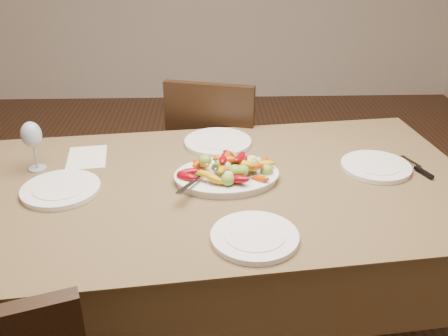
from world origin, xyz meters
name	(u,v)px	position (x,y,z in m)	size (l,w,h in m)	color
floor	(184,313)	(0.00, 0.00, 0.00)	(6.00, 6.00, 0.00)	#371E10
dining_table	(224,267)	(0.18, -0.15, 0.38)	(1.84, 1.04, 0.76)	brown
chair_far	(219,160)	(0.18, 0.61, 0.47)	(0.42, 0.42, 0.95)	black
serving_platter	(227,177)	(0.19, -0.13, 0.77)	(0.37, 0.27, 0.02)	white
roasted_vegetables	(227,163)	(0.19, -0.13, 0.83)	(0.30, 0.21, 0.09)	#75020A
serving_spoon	(210,174)	(0.13, -0.18, 0.81)	(0.28, 0.06, 0.03)	#9EA0A8
plate_left	(61,189)	(-0.40, -0.19, 0.77)	(0.27, 0.27, 0.02)	white
plate_right	(376,167)	(0.76, -0.06, 0.77)	(0.26, 0.26, 0.02)	white
plate_far	(218,142)	(0.16, 0.19, 0.77)	(0.28, 0.28, 0.02)	white
plate_near	(255,237)	(0.26, -0.50, 0.77)	(0.27, 0.27, 0.02)	white
wine_glass	(33,145)	(-0.53, -0.02, 0.86)	(0.08, 0.08, 0.20)	#8C99A5
menu_card	(87,157)	(-0.36, 0.08, 0.76)	(0.15, 0.21, 0.00)	silver
table_knife	(418,168)	(0.92, -0.07, 0.76)	(0.02, 0.20, 0.01)	#9EA0A8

